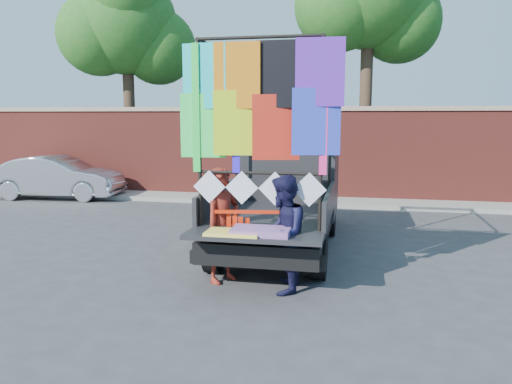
% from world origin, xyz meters
% --- Properties ---
extents(ground, '(90.00, 90.00, 0.00)m').
position_xyz_m(ground, '(0.00, 0.00, 0.00)').
color(ground, '#38383A').
rests_on(ground, ground).
extents(brick_wall, '(30.00, 0.45, 2.61)m').
position_xyz_m(brick_wall, '(0.00, 7.00, 1.33)').
color(brick_wall, maroon).
rests_on(brick_wall, ground).
extents(curb, '(30.00, 1.20, 0.12)m').
position_xyz_m(curb, '(0.00, 6.30, 0.06)').
color(curb, gray).
rests_on(curb, ground).
extents(tree_left, '(4.20, 3.30, 7.05)m').
position_xyz_m(tree_left, '(-6.48, 8.12, 5.12)').
color(tree_left, '#38281C').
rests_on(tree_left, ground).
extents(pickup_truck, '(2.14, 5.37, 3.38)m').
position_xyz_m(pickup_truck, '(-0.47, 2.09, 0.85)').
color(pickup_truck, black).
rests_on(pickup_truck, ground).
extents(sedan, '(3.80, 1.59, 1.22)m').
position_xyz_m(sedan, '(-7.61, 5.71, 0.61)').
color(sedan, '#B6B7BE').
rests_on(sedan, ground).
extents(woman, '(0.64, 0.71, 1.64)m').
position_xyz_m(woman, '(-1.01, -0.39, 0.82)').
color(woman, maroon).
rests_on(woman, ground).
extents(man, '(0.61, 0.78, 1.59)m').
position_xyz_m(man, '(-0.11, -0.65, 0.79)').
color(man, '#171638').
rests_on(man, ground).
extents(streamer_bundle, '(1.03, 0.21, 0.70)m').
position_xyz_m(streamer_bundle, '(-0.68, -0.53, 0.85)').
color(streamer_bundle, red).
rests_on(streamer_bundle, ground).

